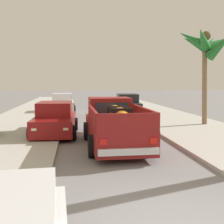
{
  "coord_description": "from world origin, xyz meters",
  "views": [
    {
      "loc": [
        -1.62,
        -4.5,
        2.47
      ],
      "look_at": [
        -0.04,
        7.58,
        1.2
      ],
      "focal_mm": 46.48,
      "sensor_mm": 36.0,
      "label": 1
    }
  ],
  "objects": [
    {
      "name": "car_left_near",
      "position": [
        -2.51,
        9.12,
        0.71
      ],
      "size": [
        2.14,
        4.31,
        1.54
      ],
      "color": "maroon",
      "rests_on": "ground"
    },
    {
      "name": "car_right_mid",
      "position": [
        2.54,
        17.96,
        0.71
      ],
      "size": [
        2.21,
        4.34,
        1.54
      ],
      "color": "black",
      "rests_on": "ground"
    },
    {
      "name": "car_left_mid",
      "position": [
        -2.57,
        19.44,
        0.71
      ],
      "size": [
        2.11,
        4.3,
        1.54
      ],
      "color": "silver",
      "rests_on": "ground"
    },
    {
      "name": "pickup_truck",
      "position": [
        -0.1,
        6.41,
        0.81
      ],
      "size": [
        2.27,
        5.24,
        1.8
      ],
      "color": "maroon",
      "rests_on": "ground"
    },
    {
      "name": "sidewalk_right",
      "position": [
        4.61,
        12.0,
        0.06
      ],
      "size": [
        4.72,
        60.0,
        0.12
      ],
      "primitive_type": "cube",
      "color": "#B2AFA8",
      "rests_on": "ground"
    },
    {
      "name": "curb_right",
      "position": [
        3.65,
        12.0,
        0.05
      ],
      "size": [
        0.16,
        60.0,
        0.1
      ],
      "primitive_type": "cube",
      "color": "silver",
      "rests_on": "ground"
    },
    {
      "name": "palm_tree_left_mid",
      "position": [
        5.72,
        10.93,
        4.47
      ],
      "size": [
        3.89,
        3.63,
        5.36
      ],
      "color": "#846B4C",
      "rests_on": "ground"
    },
    {
      "name": "sidewalk_left",
      "position": [
        -4.61,
        12.0,
        0.06
      ],
      "size": [
        4.72,
        60.0,
        0.12
      ],
      "primitive_type": "cube",
      "color": "#B2AFA8",
      "rests_on": "ground"
    },
    {
      "name": "curb_left",
      "position": [
        -3.65,
        12.0,
        0.05
      ],
      "size": [
        0.16,
        60.0,
        0.1
      ],
      "primitive_type": "cube",
      "color": "silver",
      "rests_on": "ground"
    }
  ]
}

